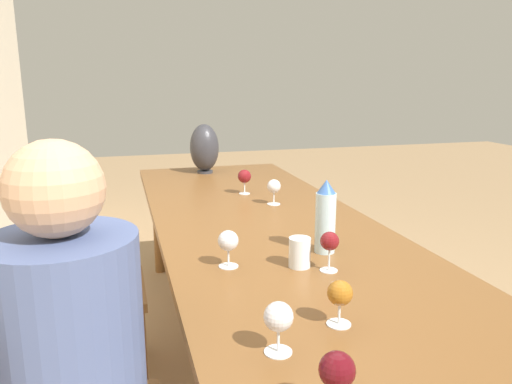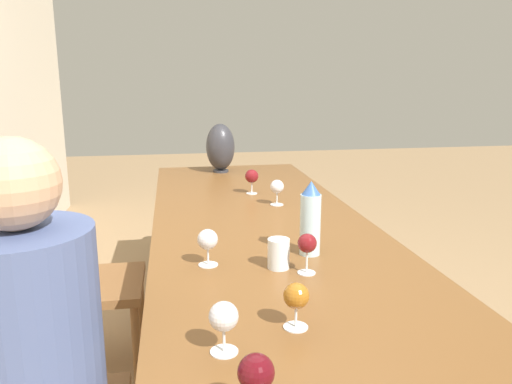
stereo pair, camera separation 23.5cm
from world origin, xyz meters
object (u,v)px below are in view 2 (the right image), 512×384
object	(u,v)px
wine_glass_6	(208,240)
person_near	(38,358)
wine_glass_5	(296,297)
wine_glass_7	(277,187)
wine_glass_1	(252,177)
wine_glass_2	(307,245)
water_bottle	(310,219)
wine_glass_3	(224,318)
chair_far	(78,278)
water_tumbler	(279,254)
vase	(220,147)
wine_glass_0	(256,374)

from	to	relation	value
wine_glass_6	person_near	world-z (taller)	person_near
wine_glass_5	wine_glass_7	distance (m)	1.26
wine_glass_1	wine_glass_6	distance (m)	1.08
wine_glass_2	wine_glass_5	bearing A→B (deg)	160.42
water_bottle	wine_glass_3	xyz separation A→B (m)	(-0.61, 0.38, -0.04)
chair_far	water_tumbler	bearing A→B (deg)	-129.60
wine_glass_5	wine_glass_6	xyz separation A→B (m)	(0.48, 0.19, 0.00)
wine_glass_2	wine_glass_5	world-z (taller)	wine_glass_2
water_tumbler	wine_glass_2	xyz separation A→B (m)	(-0.06, -0.08, 0.05)
water_bottle	wine_glass_1	bearing A→B (deg)	3.19
wine_glass_7	vase	bearing A→B (deg)	11.58
wine_glass_0	water_bottle	bearing A→B (deg)	-21.87
wine_glass_3	wine_glass_6	xyz separation A→B (m)	(0.56, -0.00, 0.00)
water_bottle	vase	distance (m)	1.66
water_tumbler	person_near	size ratio (longest dim) A/B	0.08
wine_glass_1	wine_glass_5	xyz separation A→B (m)	(-1.51, 0.13, -0.01)
wine_glass_0	wine_glass_2	xyz separation A→B (m)	(0.68, -0.28, 0.00)
water_bottle	wine_glass_7	world-z (taller)	water_bottle
vase	chair_far	world-z (taller)	vase
wine_glass_3	wine_glass_0	bearing A→B (deg)	-172.11
wine_glass_6	water_bottle	bearing A→B (deg)	-82.55
water_bottle	wine_glass_5	size ratio (longest dim) A/B	2.22
vase	wine_glass_7	size ratio (longest dim) A/B	2.53
person_near	wine_glass_2	bearing A→B (deg)	-71.21
wine_glass_3	wine_glass_7	bearing A→B (deg)	-17.09
chair_far	wine_glass_1	bearing A→B (deg)	-62.36
wine_glass_0	wine_glass_3	size ratio (longest dim) A/B	1.07
vase	wine_glass_3	distance (m)	2.28
water_bottle	wine_glass_7	distance (m)	0.72
person_near	wine_glass_6	bearing A→B (deg)	-50.03
wine_glass_0	water_tumbler	bearing A→B (deg)	-15.30
vase	wine_glass_3	xyz separation A→B (m)	(-2.26, 0.22, -0.08)
water_bottle	wine_glass_6	bearing A→B (deg)	97.45
wine_glass_0	wine_glass_2	size ratio (longest dim) A/B	1.00
vase	person_near	world-z (taller)	person_near
wine_glass_1	person_near	distance (m)	1.64
wine_glass_7	water_bottle	bearing A→B (deg)	177.55
chair_far	wine_glass_2	bearing A→B (deg)	-129.35
water_tumbler	wine_glass_7	size ratio (longest dim) A/B	0.80
person_near	wine_glass_5	bearing A→B (deg)	-97.21
wine_glass_7	person_near	size ratio (longest dim) A/B	0.11
chair_far	person_near	size ratio (longest dim) A/B	0.70
water_bottle	wine_glass_5	world-z (taller)	water_bottle
wine_glass_5	wine_glass_2	bearing A→B (deg)	-19.58
wine_glass_1	person_near	bearing A→B (deg)	151.12
wine_glass_1	wine_glass_3	distance (m)	1.63
water_bottle	vase	bearing A→B (deg)	5.54
wine_glass_0	wine_glass_7	distance (m)	1.62
water_tumbler	wine_glass_5	xyz separation A→B (m)	(-0.41, 0.04, 0.03)
water_bottle	wine_glass_7	bearing A→B (deg)	-2.45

